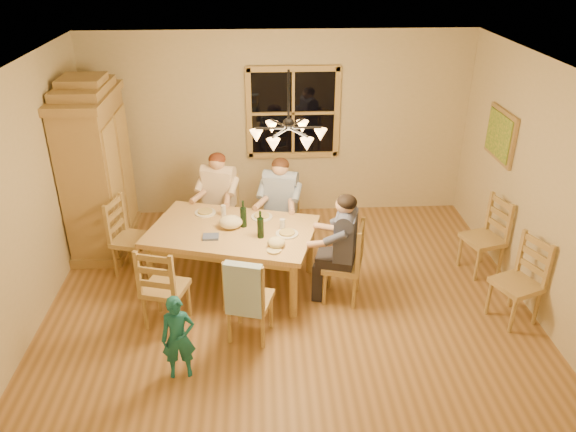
{
  "coord_description": "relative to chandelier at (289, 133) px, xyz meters",
  "views": [
    {
      "loc": [
        -0.29,
        -5.34,
        3.86
      ],
      "look_at": [
        0.0,
        0.1,
        1.1
      ],
      "focal_mm": 35.0,
      "sensor_mm": 36.0,
      "label": 1
    }
  ],
  "objects": [
    {
      "name": "painting",
      "position": [
        2.71,
        1.2,
        -0.48
      ],
      "size": [
        0.06,
        0.78,
        0.64
      ],
      "color": "olive",
      "rests_on": "wall_right"
    },
    {
      "name": "chair_near_left",
      "position": [
        -1.34,
        -0.26,
        -1.77
      ],
      "size": [
        0.54,
        0.53,
        0.99
      ],
      "rotation": [
        0.0,
        0.0,
        -0.28
      ],
      "color": "#9E7F46",
      "rests_on": "floor"
    },
    {
      "name": "ceiling",
      "position": [
        0.0,
        0.0,
        0.62
      ],
      "size": [
        5.5,
        5.0,
        0.02
      ],
      "primitive_type": "cube",
      "color": "white",
      "rests_on": "wall_back"
    },
    {
      "name": "plate_woman",
      "position": [
        -0.98,
        0.9,
        -1.31
      ],
      "size": [
        0.26,
        0.26,
        0.02
      ],
      "primitive_type": "cylinder",
      "color": "white",
      "rests_on": "dining_table"
    },
    {
      "name": "chair_far_left",
      "position": [
        -0.85,
        1.46,
        -1.77
      ],
      "size": [
        0.54,
        0.53,
        0.99
      ],
      "rotation": [
        0.0,
        0.0,
        2.86
      ],
      "color": "#9E7F46",
      "rests_on": "floor"
    },
    {
      "name": "chandelier",
      "position": [
        0.0,
        0.0,
        0.0
      ],
      "size": [
        0.77,
        0.68,
        0.71
      ],
      "color": "black",
      "rests_on": "ceiling"
    },
    {
      "name": "chair_end_right",
      "position": [
        0.62,
        0.11,
        -1.77
      ],
      "size": [
        0.53,
        0.54,
        0.99
      ],
      "rotation": [
        0.0,
        0.0,
        1.29
      ],
      "color": "#9E7F46",
      "rests_on": "floor"
    },
    {
      "name": "adult_plaid_man",
      "position": [
        -0.04,
        1.22,
        -1.24
      ],
      "size": [
        0.48,
        0.51,
        0.87
      ],
      "rotation": [
        0.0,
        0.0,
        2.86
      ],
      "color": "#34508F",
      "rests_on": "floor"
    },
    {
      "name": "dining_table",
      "position": [
        -0.64,
        0.47,
        -1.42
      ],
      "size": [
        2.14,
        1.63,
        0.76
      ],
      "rotation": [
        0.0,
        0.0,
        -0.28
      ],
      "color": "tan",
      "rests_on": "floor"
    },
    {
      "name": "chair_near_right",
      "position": [
        -0.43,
        -0.52,
        -1.77
      ],
      "size": [
        0.54,
        0.53,
        0.99
      ],
      "rotation": [
        0.0,
        0.0,
        -0.28
      ],
      "color": "#9E7F46",
      "rests_on": "floor"
    },
    {
      "name": "plate_slate",
      "position": [
        -0.0,
        0.3,
        -1.31
      ],
      "size": [
        0.26,
        0.26,
        0.02
      ],
      "primitive_type": "cylinder",
      "color": "white",
      "rests_on": "dining_table"
    },
    {
      "name": "wine_bottle_b",
      "position": [
        -0.3,
        0.25,
        -1.15
      ],
      "size": [
        0.08,
        0.08,
        0.33
      ],
      "primitive_type": "cylinder",
      "color": "black",
      "rests_on": "dining_table"
    },
    {
      "name": "plate_plaid",
      "position": [
        -0.28,
        0.74,
        -1.31
      ],
      "size": [
        0.26,
        0.26,
        0.02
      ],
      "primitive_type": "cylinder",
      "color": "white",
      "rests_on": "dining_table"
    },
    {
      "name": "chair_spare_front",
      "position": [
        2.45,
        -0.4,
        -1.77
      ],
      "size": [
        0.55,
        0.56,
        0.99
      ],
      "rotation": [
        0.0,
        0.0,
        1.95
      ],
      "color": "#9E7F46",
      "rests_on": "floor"
    },
    {
      "name": "wall_right",
      "position": [
        2.75,
        0.0,
        -0.73
      ],
      "size": [
        0.02,
        5.0,
        2.7
      ],
      "primitive_type": "cube",
      "color": "#C9BB8E",
      "rests_on": "floor"
    },
    {
      "name": "window",
      "position": [
        0.2,
        2.47,
        -0.53
      ],
      "size": [
        1.3,
        0.06,
        1.3
      ],
      "color": "black",
      "rests_on": "wall_back"
    },
    {
      "name": "wall_left",
      "position": [
        -2.75,
        0.0,
        -0.73
      ],
      "size": [
        0.02,
        5.0,
        2.7
      ],
      "primitive_type": "cube",
      "color": "#C9BB8E",
      "rests_on": "floor"
    },
    {
      "name": "adult_woman",
      "position": [
        -0.85,
        1.46,
        -1.24
      ],
      "size": [
        0.48,
        0.51,
        0.87
      ],
      "rotation": [
        0.0,
        0.0,
        2.86
      ],
      "color": "beige",
      "rests_on": "floor"
    },
    {
      "name": "towel",
      "position": [
        -0.48,
        -0.7,
        -1.38
      ],
      "size": [
        0.39,
        0.2,
        0.58
      ],
      "primitive_type": "cube",
      "rotation": [
        0.0,
        0.0,
        -0.28
      ],
      "color": "#A7C9E2",
      "rests_on": "chair_near_right"
    },
    {
      "name": "wine_glass_a",
      "position": [
        -0.75,
        0.82,
        -1.25
      ],
      "size": [
        0.06,
        0.06,
        0.14
      ],
      "primitive_type": "cylinder",
      "color": "silver",
      "rests_on": "dining_table"
    },
    {
      "name": "cap",
      "position": [
        -0.13,
        0.03,
        -1.26
      ],
      "size": [
        0.2,
        0.2,
        0.11
      ],
      "primitive_type": "ellipsoid",
      "color": "beige",
      "rests_on": "dining_table"
    },
    {
      "name": "cloth_bundle",
      "position": [
        -0.65,
        0.5,
        -1.24
      ],
      "size": [
        0.28,
        0.22,
        0.15
      ],
      "primitive_type": "ellipsoid",
      "color": "beige",
      "rests_on": "dining_table"
    },
    {
      "name": "wine_bottle_a",
      "position": [
        -0.5,
        0.53,
        -1.15
      ],
      "size": [
        0.08,
        0.08,
        0.33
      ],
      "primitive_type": "cylinder",
      "color": "black",
      "rests_on": "dining_table"
    },
    {
      "name": "armoire",
      "position": [
        -2.42,
        1.6,
        -1.02
      ],
      "size": [
        0.66,
        1.4,
        2.3
      ],
      "color": "olive",
      "rests_on": "floor"
    },
    {
      "name": "chair_end_left",
      "position": [
        -1.9,
        0.83,
        -1.77
      ],
      "size": [
        0.53,
        0.54,
        0.99
      ],
      "rotation": [
        0.0,
        0.0,
        -1.85
      ],
      "color": "#9E7F46",
      "rests_on": "floor"
    },
    {
      "name": "adult_slate_man",
      "position": [
        0.62,
        0.11,
        -1.24
      ],
      "size": [
        0.51,
        0.48,
        0.87
      ],
      "rotation": [
        0.0,
        0.0,
        1.29
      ],
      "color": "#3F4565",
      "rests_on": "floor"
    },
    {
      "name": "chair_far_right",
      "position": [
        -0.04,
        1.22,
        -1.77
      ],
      "size": [
        0.54,
        0.53,
        0.99
      ],
      "rotation": [
        0.0,
        0.0,
        2.86
      ],
      "color": "#9E7F46",
      "rests_on": "floor"
    },
    {
      "name": "chair_spare_back",
      "position": [
        2.45,
        0.6,
        -1.77
      ],
      "size": [
        0.52,
        0.54,
        0.99
      ],
      "rotation": [
        0.0,
        0.0,
        1.85
      ],
      "color": "#9E7F46",
      "rests_on": "floor"
    },
    {
      "name": "wine_glass_b",
      "position": [
        -0.05,
        0.41,
        -1.25
      ],
      "size": [
        0.06,
        0.06,
        0.14
      ],
      "primitive_type": "cylinder",
      "color": "silver",
      "rests_on": "dining_table"
    },
    {
      "name": "floor",
      "position": [
        0.0,
        0.0,
        -2.08
      ],
      "size": [
        5.5,
        5.5,
        0.0
      ],
      "primitive_type": "plane",
      "color": "olive",
      "rests_on": "ground"
    },
    {
      "name": "wall_back",
      "position": [
        0.0,
        2.5,
        -0.73
      ],
      "size": [
        5.5,
        0.02,
        2.7
      ],
      "primitive_type": "cube",
      "color": "#C9BB8E",
      "rests_on": "floor"
    },
    {
      "name": "napkin",
      "position": [
        -0.87,
        0.27,
        -1.3
      ],
      "size": [
        0.21,
        0.18,
        0.03
      ],
      "primitive_type": "cube",
      "rotation": [
        0.0,
        0.0,
        -0.28
      ],
      "color": "#4C5A8C",
      "rests_on": "dining_table"
    },
    {
      "name": "child",
      "position": [
        -1.1,
        -1.09,
        -1.64
      ],
      "size": [
        0.34,
        0.25,
        0.88
      ],
      "primitive_type": "imported",
      "rotation": [
        0.0,
        0.0,
        0.12
      ],
      "color": "#196872",
      "rests_on": "floor"
    }
  ]
}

